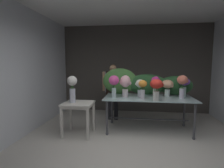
% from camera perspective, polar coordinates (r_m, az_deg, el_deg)
% --- Properties ---
extents(ground_plane, '(7.53, 7.53, 0.00)m').
position_cam_1_polar(ground_plane, '(4.61, 6.96, -13.94)').
color(ground_plane, beige).
extents(wall_back, '(4.94, 0.12, 2.88)m').
position_cam_1_polar(wall_back, '(6.04, 7.33, 4.83)').
color(wall_back, '#4C4742').
rests_on(wall_back, ground).
extents(wall_left, '(0.12, 3.54, 2.88)m').
position_cam_1_polar(wall_left, '(4.99, -22.47, 4.07)').
color(wall_left, silver).
rests_on(wall_left, ground).
extents(ceiling_slab, '(5.06, 3.54, 0.12)m').
position_cam_1_polar(ceiling_slab, '(4.53, 7.51, 23.54)').
color(ceiling_slab, silver).
rests_on(ceiling_slab, wall_back).
extents(display_table_glass, '(2.07, 1.02, 0.82)m').
position_cam_1_polar(display_table_glass, '(4.34, 11.63, -5.55)').
color(display_table_glass, silver).
rests_on(display_table_glass, ground).
extents(side_table_white, '(0.65, 0.62, 0.74)m').
position_cam_1_polar(side_table_white, '(4.08, -10.74, -7.33)').
color(side_table_white, silver).
rests_on(side_table_white, ground).
extents(florist, '(0.61, 0.24, 1.58)m').
position_cam_1_polar(florist, '(5.06, 0.31, -0.66)').
color(florist, '#232328').
rests_on(florist, ground).
extents(foliage_backdrop, '(2.28, 0.31, 0.67)m').
position_cam_1_polar(foliage_backdrop, '(4.66, 10.85, 0.14)').
color(foliage_backdrop, '#477F3D').
rests_on(foliage_backdrop, display_table_glass).
extents(vase_violet_hydrangea, '(0.28, 0.27, 0.45)m').
position_cam_1_polar(vase_violet_hydrangea, '(4.58, 22.14, -0.09)').
color(vase_violet_hydrangea, silver).
rests_on(vase_violet_hydrangea, display_table_glass).
extents(vase_ivory_roses, '(0.22, 0.20, 0.42)m').
position_cam_1_polar(vase_ivory_roses, '(4.26, 8.94, -0.73)').
color(vase_ivory_roses, silver).
rests_on(vase_ivory_roses, display_table_glass).
extents(vase_scarlet_ranunculus, '(0.29, 0.26, 0.47)m').
position_cam_1_polar(vase_scarlet_ranunculus, '(3.87, 14.09, -1.03)').
color(vase_scarlet_ranunculus, silver).
rests_on(vase_scarlet_ranunculus, display_table_glass).
extents(vase_magenta_stock, '(0.21, 0.20, 0.49)m').
position_cam_1_polar(vase_magenta_stock, '(4.37, 13.82, -0.08)').
color(vase_magenta_stock, silver).
rests_on(vase_magenta_stock, display_table_glass).
extents(vase_fuchsia_carnations, '(0.25, 0.24, 0.52)m').
position_cam_1_polar(vase_fuchsia_carnations, '(4.11, 0.63, 0.32)').
color(vase_fuchsia_carnations, silver).
rests_on(vase_fuchsia_carnations, display_table_glass).
extents(vase_coral_anemones, '(0.24, 0.23, 0.53)m').
position_cam_1_polar(vase_coral_anemones, '(4.30, 21.66, 0.14)').
color(vase_coral_anemones, silver).
rests_on(vase_coral_anemones, display_table_glass).
extents(vase_sunset_snapdragons, '(0.19, 0.19, 0.43)m').
position_cam_1_polar(vase_sunset_snapdragons, '(4.01, 9.80, -1.05)').
color(vase_sunset_snapdragons, silver).
rests_on(vase_sunset_snapdragons, display_table_glass).
extents(vase_blush_tulips, '(0.29, 0.25, 0.52)m').
position_cam_1_polar(vase_blush_tulips, '(4.20, 4.23, 0.03)').
color(vase_blush_tulips, silver).
rests_on(vase_blush_tulips, display_table_glass).
extents(vase_peach_dahlias, '(0.28, 0.28, 0.40)m').
position_cam_1_polar(vase_peach_dahlias, '(4.49, 17.45, -0.56)').
color(vase_peach_dahlias, silver).
rests_on(vase_peach_dahlias, display_table_glass).
extents(vase_white_roses_tall, '(0.22, 0.22, 0.60)m').
position_cam_1_polar(vase_white_roses_tall, '(4.04, -12.65, -1.03)').
color(vase_white_roses_tall, silver).
rests_on(vase_white_roses_tall, side_table_white).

